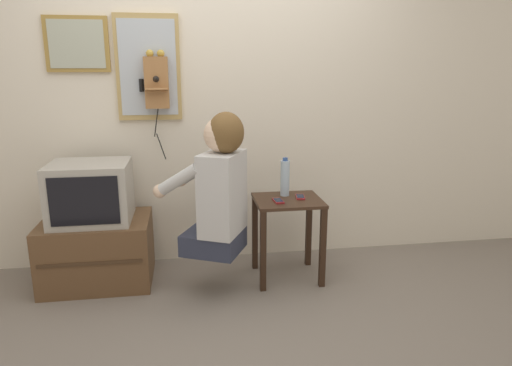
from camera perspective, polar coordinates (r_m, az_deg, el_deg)
The scene contains 12 objects.
ground_plane at distance 2.86m, azimuth -3.23°, elevation -17.22°, with size 14.00×14.00×0.00m, color slate.
wall_back at distance 3.51m, azimuth -5.27°, elevation 10.63°, with size 6.80×0.05×2.55m.
side_table at distance 3.26m, azimuth 3.98°, elevation -4.49°, with size 0.47×0.42×0.59m.
person at distance 2.94m, azimuth -4.62°, elevation -0.29°, with size 0.62×0.55×0.93m.
tv_stand at distance 3.45m, azimuth -19.14°, elevation -8.01°, with size 0.74×0.55×0.46m.
television at distance 3.31m, azimuth -19.94°, elevation -1.09°, with size 0.52×0.45×0.41m.
wall_phone_antique at distance 3.42m, azimuth -12.33°, elevation 12.26°, with size 0.21×0.19×0.78m.
framed_picture at distance 3.53m, azimuth -21.48°, elevation 15.86°, with size 0.43×0.03×0.38m.
wall_mirror at distance 3.46m, azimuth -13.32°, elevation 13.84°, with size 0.45×0.03×0.74m.
cell_phone_held at distance 3.15m, azimuth 2.78°, elevation -2.23°, with size 0.07×0.13×0.01m.
cell_phone_spare at distance 3.26m, azimuth 5.55°, elevation -1.73°, with size 0.08×0.13×0.01m.
water_bottle at distance 3.27m, azimuth 3.64°, elevation 0.66°, with size 0.07×0.07×0.28m.
Camera 1 is at (-0.22, -2.43, 1.49)m, focal length 32.00 mm.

